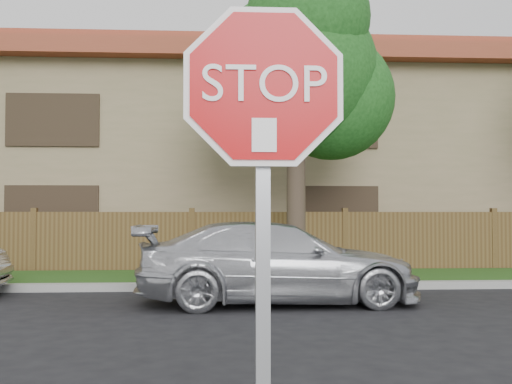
{
  "coord_description": "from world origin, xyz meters",
  "views": [
    {
      "loc": [
        0.77,
        -4.14,
        1.59
      ],
      "look_at": [
        0.95,
        -0.9,
        1.7
      ],
      "focal_mm": 42.0,
      "sensor_mm": 36.0,
      "label": 1
    }
  ],
  "objects": [
    {
      "name": "far_curb",
      "position": [
        0.0,
        8.15,
        0.07
      ],
      "size": [
        70.0,
        0.3,
        0.15
      ],
      "primitive_type": "cube",
      "color": "gray",
      "rests_on": "ground"
    },
    {
      "name": "grass_strip",
      "position": [
        0.0,
        9.8,
        0.06
      ],
      "size": [
        70.0,
        3.0,
        0.12
      ],
      "primitive_type": "cube",
      "color": "#1E4714",
      "rests_on": "ground"
    },
    {
      "name": "fence",
      "position": [
        0.0,
        11.4,
        0.8
      ],
      "size": [
        70.0,
        0.12,
        1.6
      ],
      "primitive_type": "cube",
      "color": "#4D361B",
      "rests_on": "ground"
    },
    {
      "name": "apartment_building",
      "position": [
        0.0,
        17.0,
        3.53
      ],
      "size": [
        35.2,
        9.2,
        7.2
      ],
      "color": "#877A54",
      "rests_on": "ground"
    },
    {
      "name": "tree_mid",
      "position": [
        2.52,
        9.57,
        4.87
      ],
      "size": [
        4.8,
        3.9,
        7.35
      ],
      "color": "#382B21",
      "rests_on": "ground"
    },
    {
      "name": "stop_sign",
      "position": [
        0.95,
        -1.48,
        1.83
      ],
      "size": [
        1.01,
        0.13,
        2.55
      ],
      "color": "gray",
      "rests_on": "sidewalk_near"
    },
    {
      "name": "sedan_right",
      "position": [
        1.75,
        6.27,
        0.71
      ],
      "size": [
        4.98,
        2.19,
        1.42
      ],
      "primitive_type": "imported",
      "rotation": [
        0.0,
        0.0,
        1.61
      ],
      "color": "#BABCC2",
      "rests_on": "ground"
    }
  ]
}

